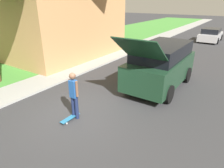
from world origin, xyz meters
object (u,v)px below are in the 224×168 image
object	(u,v)px
car_down_street	(211,35)
skateboarder	(74,94)
skateboard	(70,118)
suv_parked	(161,65)

from	to	relation	value
car_down_street	skateboarder	size ratio (longest dim) A/B	2.39
skateboarder	skateboard	world-z (taller)	skateboarder
skateboarder	skateboard	size ratio (longest dim) A/B	2.10
skateboarder	skateboard	distance (m)	0.92
car_down_street	skateboard	size ratio (longest dim) A/B	5.02
suv_parked	car_down_street	xyz separation A→B (m)	(-0.15, 14.41, -0.50)
suv_parked	skateboard	xyz separation A→B (m)	(-1.48, -4.68, -1.05)
suv_parked	car_down_street	size ratio (longest dim) A/B	1.26
car_down_street	skateboarder	distance (m)	18.90
skateboard	skateboarder	bearing A→B (deg)	78.99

